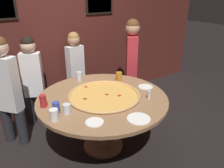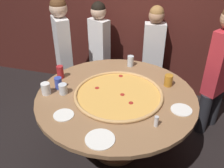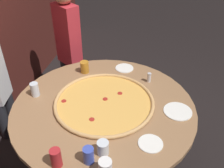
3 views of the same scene
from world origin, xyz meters
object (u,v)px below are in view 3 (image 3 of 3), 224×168
Objects in this scene: giant_pizza at (104,102)px; drink_cup_front_edge at (105,168)px; diner_far_right at (68,37)px; drink_cup_beside_pizza at (89,155)px; drink_cup_near_right at (85,67)px; white_plate_far_back at (178,111)px; drink_cup_far_left at (56,158)px; white_plate_left_side at (150,144)px; dining_table at (104,116)px; drink_cup_far_right at (35,89)px; white_plate_near_front at (124,68)px; condiment_shaker at (149,77)px; drink_cup_near_left at (103,148)px.

drink_cup_front_edge reaches higher than giant_pizza.
giant_pizza is 1.19m from diner_far_right.
diner_far_right reaches higher than drink_cup_beside_pizza.
drink_cup_near_right is 0.08× the size of diner_far_right.
drink_cup_far_left is at bearing 132.09° from white_plate_far_back.
drink_cup_beside_pizza is 0.67× the size of white_plate_left_side.
drink_cup_far_left reaches higher than white_plate_far_back.
drink_cup_far_left is at bearing 167.01° from dining_table.
drink_cup_far_right reaches higher than dining_table.
white_plate_near_front is at bearing 4.14° from drink_cup_front_edge.
giant_pizza is at bearing 139.43° from condiment_shaker.
white_plate_far_back is at bearing -32.92° from drink_cup_front_edge.
white_plate_near_front is (0.15, -0.39, -0.06)m from drink_cup_near_right.
drink_cup_near_left is 0.87× the size of drink_cup_front_edge.
giant_pizza is 7.23× the size of drink_cup_near_right.
drink_cup_near_right is 1.12m from white_plate_left_side.
drink_cup_near_right is (0.47, 0.31, 0.19)m from dining_table.
white_plate_near_front is at bearing -7.03° from dining_table.
dining_table is 8.70× the size of white_plate_left_side.
drink_cup_beside_pizza reaches higher than giant_pizza.
drink_cup_front_edge is 0.66× the size of white_plate_left_side.
drink_cup_beside_pizza is at bearing 138.45° from drink_cup_near_left.
diner_far_right reaches higher than white_plate_near_front.
drink_cup_beside_pizza reaches higher than condiment_shaker.
drink_cup_far_right is 1.05m from drink_cup_front_edge.
drink_cup_near_left reaches higher than white_plate_far_back.
white_plate_left_side is (0.15, -0.32, -0.05)m from drink_cup_near_left.
drink_cup_near_left is at bearing -41.55° from drink_cup_beside_pizza.
drink_cup_far_left is 0.32m from drink_cup_near_left.
drink_cup_front_edge is 1.24× the size of condiment_shaker.
condiment_shaker reaches higher than white_plate_far_back.
drink_cup_beside_pizza is at bearing -131.68° from drink_cup_far_right.
giant_pizza is at bearing -88.30° from drink_cup_far_right.
dining_table is 12.98× the size of drink_cup_beside_pizza.
drink_cup_far_right is (0.01, 0.63, 0.19)m from dining_table.
condiment_shaker is at bearing -13.89° from drink_cup_near_left.
drink_cup_near_right is at bearing 7.88° from drink_cup_far_left.
diner_far_right is at bearing 34.33° from dining_table.
drink_cup_far_right is at bearing 131.24° from white_plate_near_front.
drink_cup_near_left is 0.12m from drink_cup_beside_pizza.
diner_far_right is (1.35, 1.11, 0.12)m from white_plate_left_side.
condiment_shaker is at bearing -40.57° from giant_pizza.
drink_cup_near_right is 0.51× the size of white_plate_far_back.
dining_table is at bearing -12.99° from drink_cup_far_left.
drink_cup_far_right reaches higher than drink_cup_near_left.
drink_cup_near_left is (-0.54, -0.12, 0.04)m from giant_pizza.
giant_pizza is 7.22× the size of drink_cup_beside_pizza.
diner_far_right reaches higher than giant_pizza.
white_plate_left_side is at bearing -160.20° from white_plate_near_front.
drink_cup_far_left is 0.83m from drink_cup_far_right.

